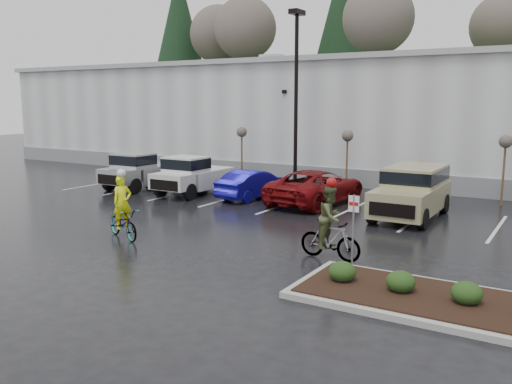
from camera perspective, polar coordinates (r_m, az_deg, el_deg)
The scene contains 20 objects.
ground at distance 16.82m, azimuth -2.44°, elevation -6.63°, with size 120.00×120.00×0.00m, color black.
warehouse at distance 36.56m, azimuth 17.12°, elevation 7.54°, with size 60.50×15.50×7.20m.
wooded_ridge at distance 59.15m, azimuth 22.63°, elevation 7.24°, with size 80.00×25.00×6.00m, color #26431C.
lamppost at distance 28.57m, azimuth 4.26°, elevation 11.56°, with size 0.50×1.00×9.22m.
sapling_west at distance 31.47m, azimuth -1.52°, elevation 6.02°, with size 0.60×0.60×3.20m.
sapling_mid at distance 28.50m, azimuth 9.60°, elevation 5.51°, with size 0.60×0.60×3.20m.
sapling_east at distance 26.68m, azimuth 24.79°, elevation 4.49°, with size 0.60×0.60×3.20m.
curb_island at distance 13.42m, azimuth 21.21°, elevation -11.25°, with size 8.00×3.00×0.15m, color gray.
mulch_bed at distance 13.38m, azimuth 21.23°, elevation -10.87°, with size 7.60×2.60×0.04m, color black.
shrub_a at distance 14.06m, azimuth 9.07°, elevation -8.28°, with size 0.70×0.70×0.52m, color #1A3613.
shrub_b at distance 13.61m, azimuth 15.00°, elevation -9.11°, with size 0.70×0.70×0.52m, color #1A3613.
shrub_c at distance 13.30m, azimuth 21.29°, elevation -9.89°, with size 0.70×0.70×0.52m, color #1A3613.
fire_lane_sign at distance 14.95m, azimuth 10.20°, elevation -3.28°, with size 0.30×0.05×2.20m.
pickup_silver at distance 30.07m, azimuth -11.58°, elevation 2.31°, with size 2.10×5.20×1.96m, color #B0B2B8, non-canonical shape.
pickup_white at distance 27.86m, azimuth -6.20°, elevation 1.88°, with size 2.10×5.20×1.96m, color silver, non-canonical shape.
car_blue at distance 26.26m, azimuth -0.21°, elevation 0.85°, with size 1.48×4.25×1.40m, color #120D93.
car_red at distance 24.99m, azimuth 6.35°, elevation 0.55°, with size 2.62×5.68×1.58m, color maroon.
suv_tan at distance 22.71m, azimuth 16.01°, elevation -0.07°, with size 2.20×5.10×2.06m, color #9A9368, non-canonical shape.
cyclist_hivis at distance 19.18m, azimuth -13.82°, elevation -2.58°, with size 2.11×1.35×2.41m.
cyclist_olive at distance 16.29m, azimuth 7.83°, elevation -4.00°, with size 1.94×0.94×2.48m.
Camera 1 is at (8.96, -13.44, 4.71)m, focal length 38.00 mm.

